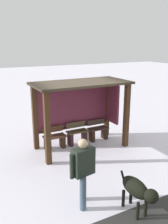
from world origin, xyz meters
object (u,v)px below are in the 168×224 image
at_px(dog, 138,190).
at_px(bench_center_inside, 77,135).
at_px(bench_left_inside, 55,140).
at_px(bench_right_inside, 98,132).
at_px(person_walking, 83,167).
at_px(bus_shelter, 81,100).

bearing_deg(dog, bench_center_inside, 82.44).
height_order(bench_left_inside, dog, dog).
distance_m(bench_center_inside, bench_right_inside, 0.86).
relative_size(bench_center_inside, dog, 0.69).
height_order(person_walking, dog, person_walking).
bearing_deg(bus_shelter, bench_center_inside, 132.96).
distance_m(bench_right_inside, person_walking, 3.91).
xyz_separation_m(bus_shelter, dog, (-0.63, -3.80, -1.05)).
distance_m(bus_shelter, bench_left_inside, 1.63).
bearing_deg(bench_left_inside, dog, -85.04).
distance_m(bench_center_inside, person_walking, 3.48).
relative_size(bench_left_inside, dog, 0.68).
bearing_deg(bench_right_inside, dog, -109.39).
bearing_deg(dog, bus_shelter, 80.58).
bearing_deg(bench_right_inside, bus_shelter, -170.89).
xyz_separation_m(bench_center_inside, dog, (-0.52, -3.92, 0.23)).
xyz_separation_m(person_walking, dog, (0.87, -0.79, -0.36)).
height_order(bench_left_inside, person_walking, person_walking).
bearing_deg(bench_center_inside, dog, -97.56).
relative_size(bench_right_inside, dog, 0.68).
bearing_deg(bench_left_inside, bench_center_inside, -0.05).
height_order(bench_left_inside, bench_right_inside, bench_left_inside).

